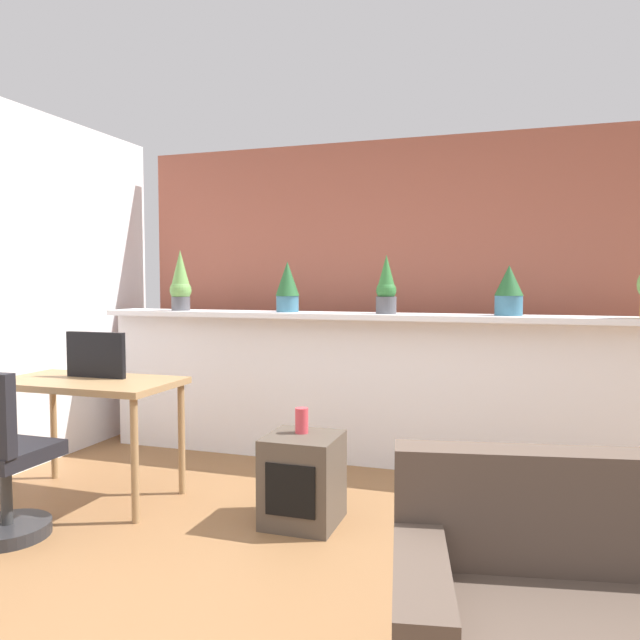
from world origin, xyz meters
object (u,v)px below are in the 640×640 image
(potted_plant_3, at_px, (509,290))
(vase_on_shelf, at_px, (302,420))
(tv_monitor, at_px, (96,355))
(potted_plant_2, at_px, (386,287))
(side_cube_shelf, at_px, (303,479))
(potted_plant_1, at_px, (287,286))
(desk, at_px, (89,393))
(potted_plant_0, at_px, (180,283))

(potted_plant_3, xyz_separation_m, vase_on_shelf, (-1.09, -1.14, -0.73))
(tv_monitor, relative_size, vase_on_shelf, 2.92)
(potted_plant_2, distance_m, side_cube_shelf, 1.59)
(potted_plant_1, relative_size, desk, 0.35)
(potted_plant_0, distance_m, desk, 1.35)
(potted_plant_3, distance_m, vase_on_shelf, 1.74)
(potted_plant_2, bearing_deg, tv_monitor, -145.60)
(potted_plant_0, relative_size, potted_plant_2, 1.14)
(desk, bearing_deg, potted_plant_2, 36.36)
(potted_plant_2, xyz_separation_m, tv_monitor, (-1.63, -1.11, -0.42))
(potted_plant_2, distance_m, desk, 2.12)
(potted_plant_2, height_order, tv_monitor, potted_plant_2)
(tv_monitor, bearing_deg, potted_plant_1, 52.47)
(potted_plant_0, height_order, tv_monitor, potted_plant_0)
(potted_plant_1, height_order, potted_plant_2, potted_plant_2)
(vase_on_shelf, bearing_deg, potted_plant_1, 114.74)
(tv_monitor, bearing_deg, vase_on_shelf, 0.29)
(potted_plant_3, bearing_deg, vase_on_shelf, -133.72)
(potted_plant_3, bearing_deg, potted_plant_2, -177.76)
(potted_plant_1, xyz_separation_m, side_cube_shelf, (0.54, -1.17, -1.07))
(potted_plant_3, height_order, side_cube_shelf, potted_plant_3)
(potted_plant_3, bearing_deg, potted_plant_0, -178.51)
(potted_plant_0, height_order, desk, potted_plant_0)
(potted_plant_1, relative_size, potted_plant_2, 0.91)
(potted_plant_3, bearing_deg, side_cube_shelf, -131.80)
(potted_plant_1, xyz_separation_m, potted_plant_2, (0.76, -0.01, -0.01))
(potted_plant_1, bearing_deg, tv_monitor, -127.53)
(tv_monitor, distance_m, side_cube_shelf, 1.54)
(potted_plant_3, bearing_deg, tv_monitor, -155.08)
(potted_plant_3, distance_m, desk, 2.82)
(potted_plant_0, bearing_deg, desk, -88.16)
(desk, height_order, vase_on_shelf, desk)
(side_cube_shelf, bearing_deg, potted_plant_1, 114.70)
(potted_plant_1, distance_m, desk, 1.62)
(potted_plant_2, xyz_separation_m, desk, (-1.62, -1.19, -0.65))
(potted_plant_1, distance_m, vase_on_shelf, 1.44)
(potted_plant_1, distance_m, tv_monitor, 1.48)
(potted_plant_2, relative_size, potted_plant_3, 1.23)
(potted_plant_1, distance_m, potted_plant_3, 1.61)
(potted_plant_2, relative_size, tv_monitor, 1.01)
(desk, height_order, tv_monitor, tv_monitor)
(potted_plant_0, bearing_deg, potted_plant_1, 2.70)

